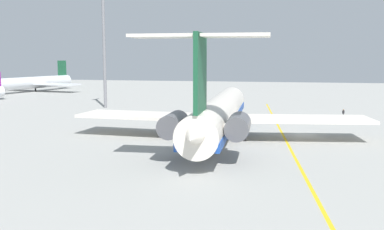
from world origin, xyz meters
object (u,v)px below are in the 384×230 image
main_jetliner (219,113)px  light_mast (104,40)px  safety_cone_wingtip (138,113)px  airliner_far_right (33,83)px  ground_crew_near_nose (343,112)px  safety_cone_nose (310,116)px

main_jetliner → light_mast: 48.20m
safety_cone_wingtip → light_mast: (10.57, 11.56, 14.99)m
safety_cone_wingtip → light_mast: 21.68m
airliner_far_right → light_mast: 61.14m
ground_crew_near_nose → safety_cone_nose: (-0.74, 6.17, -0.83)m
airliner_far_right → safety_cone_nose: (-48.78, -88.60, -2.78)m
safety_cone_nose → light_mast: (7.72, 44.98, 14.99)m
safety_cone_wingtip → light_mast: bearing=47.5°
main_jetliner → safety_cone_wingtip: main_jetliner is taller
light_mast → ground_crew_near_nose: bearing=-97.8°
light_mast → main_jetliner: bearing=-137.6°
ground_crew_near_nose → safety_cone_wingtip: ground_crew_near_nose is taller
main_jetliner → safety_cone_wingtip: bearing=37.4°
safety_cone_nose → ground_crew_near_nose: bearing=-83.2°
airliner_far_right → light_mast: size_ratio=1.23×
main_jetliner → ground_crew_near_nose: 33.95m
safety_cone_nose → light_mast: 48.03m
light_mast → airliner_far_right: bearing=46.7°
safety_cone_nose → airliner_far_right: bearing=61.2°
light_mast → safety_cone_wingtip: bearing=-132.5°
main_jetliner → safety_cone_nose: main_jetliner is taller
ground_crew_near_nose → light_mast: 53.53m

